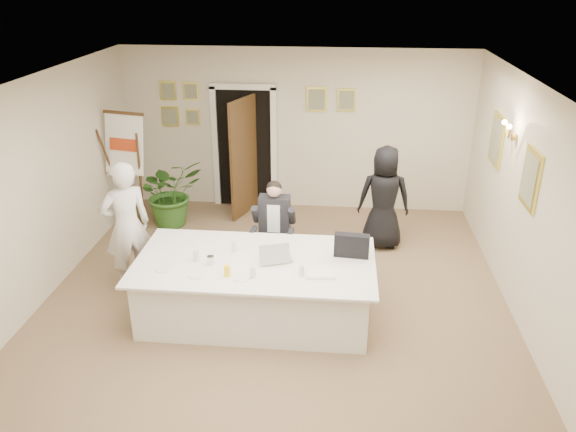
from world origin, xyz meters
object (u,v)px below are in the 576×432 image
(flip_chart, at_px, (132,176))
(standing_man, at_px, (127,226))
(steel_jug, at_px, (211,260))
(paper_stack, at_px, (321,274))
(seated_man, at_px, (274,227))
(potted_palm, at_px, (171,192))
(laptop, at_px, (276,249))
(laptop_bag, at_px, (352,246))
(standing_woman, at_px, (384,198))
(oj_glass, at_px, (227,271))
(conference_table, at_px, (256,288))

(flip_chart, bearing_deg, standing_man, -72.12)
(steel_jug, bearing_deg, paper_stack, -5.42)
(seated_man, bearing_deg, paper_stack, -62.86)
(standing_man, relative_size, paper_stack, 5.49)
(potted_palm, relative_size, laptop, 3.03)
(paper_stack, bearing_deg, seated_man, 116.18)
(laptop_bag, xyz_separation_m, steel_jug, (-1.66, -0.36, -0.09))
(potted_palm, relative_size, paper_stack, 3.55)
(standing_woman, relative_size, steel_jug, 14.58)
(seated_man, xyz_separation_m, steel_jug, (-0.60, -1.31, 0.15))
(laptop, bearing_deg, standing_woman, 35.89)
(laptop_bag, distance_m, oj_glass, 1.53)
(standing_man, height_order, laptop, standing_man)
(potted_palm, height_order, laptop_bag, potted_palm)
(conference_table, height_order, oj_glass, oj_glass)
(seated_man, xyz_separation_m, potted_palm, (-1.90, 1.42, -0.11))
(standing_woman, bearing_deg, steel_jug, 47.78)
(laptop_bag, bearing_deg, seated_man, 143.53)
(standing_woman, distance_m, laptop_bag, 1.94)
(flip_chart, distance_m, oj_glass, 3.57)
(standing_woman, relative_size, potted_palm, 1.41)
(standing_man, bearing_deg, conference_table, 125.31)
(standing_man, xyz_separation_m, oj_glass, (1.53, -0.98, -0.04))
(standing_woman, bearing_deg, paper_stack, 71.92)
(paper_stack, bearing_deg, laptop_bag, 54.24)
(flip_chart, distance_m, laptop, 3.57)
(conference_table, height_order, steel_jug, steel_jug)
(flip_chart, height_order, laptop_bag, flip_chart)
(laptop_bag, bearing_deg, paper_stack, -120.17)
(potted_palm, height_order, steel_jug, potted_palm)
(seated_man, relative_size, steel_jug, 12.34)
(potted_palm, distance_m, laptop_bag, 3.80)
(steel_jug, bearing_deg, conference_table, 16.50)
(standing_man, distance_m, paper_stack, 2.72)
(laptop_bag, xyz_separation_m, oj_glass, (-1.41, -0.61, -0.08))
(conference_table, xyz_separation_m, standing_man, (-1.78, 0.58, 0.49))
(laptop_bag, bearing_deg, standing_woman, 80.42)
(laptop_bag, height_order, steel_jug, laptop_bag)
(seated_man, distance_m, laptop_bag, 1.44)
(flip_chart, bearing_deg, standing_woman, -5.37)
(conference_table, bearing_deg, seated_man, 85.29)
(seated_man, xyz_separation_m, paper_stack, (0.71, -1.44, 0.11))
(laptop_bag, distance_m, paper_stack, 0.61)
(flip_chart, xyz_separation_m, steel_jug, (1.88, -2.61, -0.05))
(conference_table, relative_size, standing_woman, 1.79)
(standing_woman, bearing_deg, seated_man, 32.34)
(flip_chart, relative_size, standing_man, 1.08)
(standing_woman, bearing_deg, laptop, 57.13)
(standing_woman, height_order, oj_glass, standing_woman)
(seated_man, xyz_separation_m, standing_woman, (1.56, 0.92, 0.12))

